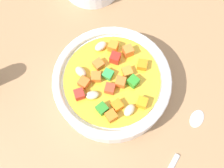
# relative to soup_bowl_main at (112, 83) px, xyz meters

# --- Properties ---
(ground_plane) EXTENTS (1.40, 1.40, 0.02)m
(ground_plane) POSITION_rel_soup_bowl_main_xyz_m (-0.00, -0.00, -0.04)
(ground_plane) COLOR #9E754F
(soup_bowl_main) EXTENTS (0.18, 0.18, 0.06)m
(soup_bowl_main) POSITION_rel_soup_bowl_main_xyz_m (0.00, 0.00, 0.00)
(soup_bowl_main) COLOR white
(soup_bowl_main) RESTS_ON ground_plane
(spoon) EXTENTS (0.20, 0.07, 0.01)m
(spoon) POSITION_rel_soup_bowl_main_xyz_m (0.01, 0.15, -0.02)
(spoon) COLOR silver
(spoon) RESTS_ON ground_plane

